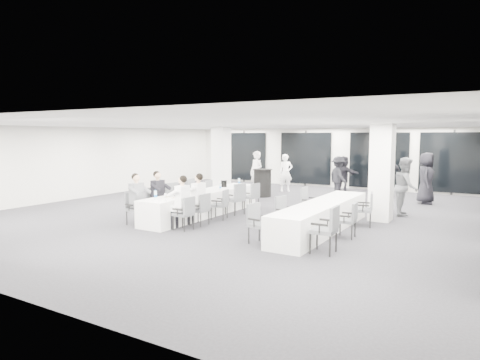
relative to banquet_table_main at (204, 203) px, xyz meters
The scene contains 42 objects.
room 2.82m from the banquet_table_main, 53.37° to the left, with size 14.04×16.04×2.84m.
column_left 4.82m from the banquet_table_main, 116.67° to the left, with size 0.60×0.60×2.80m, color white.
column_right 5.38m from the banquet_table_main, 22.30° to the left, with size 0.60×0.60×2.80m, color white.
banquet_table_main is the anchor object (origin of this frame).
banquet_table_side 3.92m from the banquet_table_main, ahead, with size 0.90×5.00×0.75m, color white.
cocktail_table 4.57m from the banquet_table_main, 94.43° to the left, with size 0.80×0.80×1.11m.
chair_main_left_near 2.26m from the banquet_table_main, 111.50° to the right, with size 0.54×0.57×0.91m.
chair_main_left_second 1.52m from the banquet_table_main, 123.42° to the right, with size 0.51×0.56×0.94m.
chair_main_left_mid 0.93m from the banquet_table_main, 156.57° to the right, with size 0.57×0.61×0.99m.
chair_main_left_fourth 1.09m from the banquet_table_main, 141.78° to the left, with size 0.60×0.64×1.03m.
chair_main_left_far 1.81m from the banquet_table_main, 117.25° to the left, with size 0.48×0.53×0.89m.
chair_main_right_near 2.12m from the banquet_table_main, 66.99° to the right, with size 0.46×0.51×0.88m.
chair_main_right_second 1.50m from the banquet_table_main, 56.31° to the right, with size 0.45×0.51×0.89m.
chair_main_right_mid 0.87m from the banquet_table_main, 15.65° to the right, with size 0.53×0.56×0.88m.
chair_main_right_fourth 1.05m from the banquet_table_main, 36.42° to the left, with size 0.61×0.63×0.99m.
chair_main_right_far 1.82m from the banquet_table_main, 62.83° to the left, with size 0.52×0.56×0.90m.
chair_side_left_near 3.77m from the banquet_table_main, 34.93° to the right, with size 0.53×0.57×0.91m.
chair_side_left_mid 3.17m from the banquet_table_main, 13.05° to the right, with size 0.54×0.57×0.91m.
chair_side_left_far 3.22m from the banquet_table_main, 16.88° to the left, with size 0.49×0.55×0.97m.
chair_side_right_near 5.23m from the banquet_table_main, 24.58° to the right, with size 0.52×0.58×1.01m.
chair_side_right_mid 4.78m from the banquet_table_main, ahead, with size 0.47×0.51×0.87m.
chair_side_right_far 4.84m from the banquet_table_main, 11.22° to the left, with size 0.57×0.60×0.94m.
seated_guest_a 2.26m from the banquet_table_main, 107.49° to the right, with size 0.50×0.38×1.44m.
seated_guest_b 1.49m from the banquet_table_main, 117.98° to the right, with size 0.50×0.38×1.44m.
seated_guest_c 2.10m from the banquet_table_main, 71.06° to the right, with size 0.50×0.38×1.44m.
seated_guest_d 1.48m from the banquet_table_main, 61.71° to the right, with size 0.50×0.38×1.44m.
standing_guest_a 6.54m from the banquet_table_main, 92.01° to the left, with size 0.68×0.55×1.86m, color white.
standing_guest_c 6.63m from the banquet_table_main, 70.12° to the left, with size 1.19×0.61×1.84m, color black.
standing_guest_d 8.39m from the banquet_table_main, 61.54° to the left, with size 1.17×0.65×1.98m, color black.
standing_guest_e 8.20m from the banquet_table_main, 46.97° to the left, with size 1.02×0.62×2.11m, color black.
standing_guest_f 8.07m from the banquet_table_main, 75.81° to the left, with size 1.63×0.63×1.78m, color black.
standing_guest_g 5.39m from the banquet_table_main, 101.03° to the left, with size 0.74×0.60×2.04m, color white.
standing_guest_h 6.29m from the banquet_table_main, 31.28° to the left, with size 0.98×0.60×2.04m, color slate.
ice_bucket_near 1.28m from the banquet_table_main, 91.99° to the right, with size 0.23×0.23×0.27m, color black.
ice_bucket_far 1.35m from the banquet_table_main, 92.92° to the left, with size 0.20×0.20×0.23m, color black.
water_bottle_a 2.12m from the banquet_table_main, 92.67° to the right, with size 0.08×0.08×0.25m, color silver.
water_bottle_b 0.79m from the banquet_table_main, 67.15° to the left, with size 0.06×0.06×0.20m, color silver.
water_bottle_c 2.09m from the banquet_table_main, 88.18° to the left, with size 0.07×0.07×0.23m, color silver.
plate_a 1.60m from the banquet_table_main, 94.05° to the right, with size 0.19×0.19×0.03m.
plate_b 1.66m from the banquet_table_main, 83.12° to the right, with size 0.21×0.21×0.03m.
plate_c 0.63m from the banquet_table_main, 73.64° to the right, with size 0.20×0.20×0.03m.
wine_glass 2.20m from the banquet_table_main, 81.92° to the right, with size 0.08×0.08×0.21m.
Camera 1 is at (7.00, -11.64, 2.48)m, focal length 32.00 mm.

